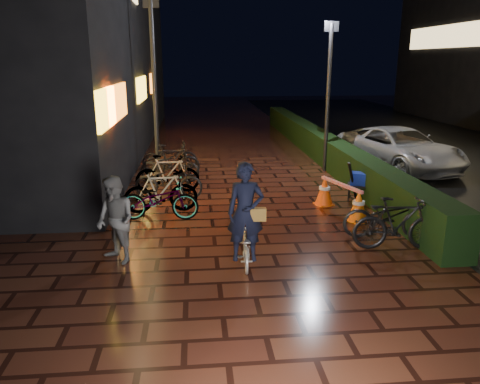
{
  "coord_description": "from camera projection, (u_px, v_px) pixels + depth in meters",
  "views": [
    {
      "loc": [
        -1.44,
        -9.44,
        3.65
      ],
      "look_at": [
        -0.59,
        -0.46,
        1.1
      ],
      "focal_mm": 35.0,
      "sensor_mm": 36.0,
      "label": 1
    }
  ],
  "objects": [
    {
      "name": "bystander_person",
      "position": [
        115.0,
        220.0,
        8.57
      ],
      "size": [
        1.0,
        1.01,
        1.64
      ],
      "primitive_type": "imported",
      "rotation": [
        0.0,
        0.0,
        -0.83
      ],
      "color": "slate",
      "rests_on": "ground"
    },
    {
      "name": "parked_bikes_hedge",
      "position": [
        393.0,
        219.0,
        9.55
      ],
      "size": [
        1.94,
        1.44,
        1.09
      ],
      "color": "black",
      "rests_on": "ground"
    },
    {
      "name": "cart_assembly",
      "position": [
        358.0,
        180.0,
        12.45
      ],
      "size": [
        0.79,
        0.68,
        1.11
      ],
      "color": "black",
      "rests_on": "ground"
    },
    {
      "name": "van",
      "position": [
        399.0,
        148.0,
        16.2
      ],
      "size": [
        3.62,
        5.46,
        1.39
      ],
      "primitive_type": "imported",
      "rotation": [
        0.0,
        0.0,
        0.28
      ],
      "color": "#B6B6BB",
      "rests_on": "ground"
    },
    {
      "name": "cyclist",
      "position": [
        245.0,
        228.0,
        8.48
      ],
      "size": [
        0.71,
        1.38,
        1.94
      ],
      "color": "silver",
      "rests_on": "ground"
    },
    {
      "name": "lamp_post_hedge",
      "position": [
        328.0,
        92.0,
        15.29
      ],
      "size": [
        0.46,
        0.13,
        4.84
      ],
      "color": "black",
      "rests_on": "ground"
    },
    {
      "name": "ground",
      "position": [
        265.0,
        234.0,
        10.17
      ],
      "size": [
        80.0,
        80.0,
        0.0
      ],
      "primitive_type": "plane",
      "color": "#381911",
      "rests_on": "ground"
    },
    {
      "name": "hedge",
      "position": [
        320.0,
        145.0,
        18.0
      ],
      "size": [
        0.7,
        20.0,
        1.0
      ],
      "primitive_type": "cube",
      "color": "black",
      "rests_on": "ground"
    },
    {
      "name": "parked_bikes_storefront",
      "position": [
        167.0,
        174.0,
        13.41
      ],
      "size": [
        2.07,
        6.0,
        1.09
      ],
      "color": "black",
      "rests_on": "ground"
    },
    {
      "name": "lamp_post_sf",
      "position": [
        154.0,
        77.0,
        15.47
      ],
      "size": [
        0.54,
        0.16,
        5.63
      ],
      "color": "black",
      "rests_on": "ground"
    },
    {
      "name": "traffic_barrier",
      "position": [
        341.0,
        198.0,
        11.54
      ],
      "size": [
        0.97,
        1.86,
        0.76
      ],
      "color": "orange",
      "rests_on": "ground"
    }
  ]
}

